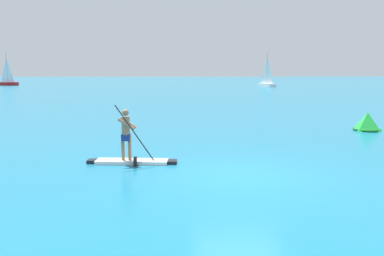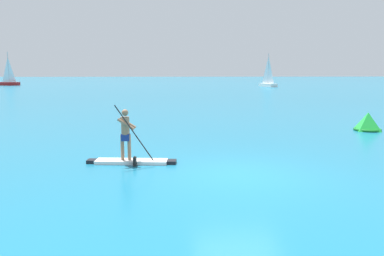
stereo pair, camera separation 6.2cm
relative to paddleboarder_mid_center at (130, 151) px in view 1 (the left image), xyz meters
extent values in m
plane|color=#196B8C|center=(3.22, -1.58, -0.41)|extent=(440.00, 440.00, 0.00)
cube|color=white|center=(0.05, 0.01, -0.36)|extent=(2.33, 0.80, 0.11)
cube|color=black|center=(1.33, -0.13, -0.36)|extent=(0.33, 0.42, 0.11)
cube|color=black|center=(-1.23, 0.14, -0.36)|extent=(0.32, 0.36, 0.11)
cylinder|color=#997051|center=(-0.02, 0.01, 0.11)|extent=(0.11, 0.11, 0.83)
cylinder|color=#997051|center=(-0.24, 0.04, 0.11)|extent=(0.11, 0.11, 0.83)
cube|color=navy|center=(-0.13, 0.03, 0.43)|extent=(0.28, 0.25, 0.22)
cylinder|color=#997051|center=(-0.13, 0.03, 0.80)|extent=(0.26, 0.26, 0.56)
sphere|color=#997051|center=(-0.13, 0.03, 1.22)|extent=(0.21, 0.21, 0.21)
cylinder|color=#997051|center=(-0.06, 0.17, 0.87)|extent=(0.54, 0.15, 0.39)
cylinder|color=#997051|center=(-0.09, -0.13, 0.87)|extent=(0.54, 0.15, 0.39)
cylinder|color=black|center=(0.18, -0.39, 0.62)|extent=(1.19, 0.17, 1.74)
cube|color=black|center=(0.18, -0.39, -0.29)|extent=(0.10, 0.21, 0.32)
pyramid|color=green|center=(11.19, 6.00, 0.04)|extent=(1.48, 1.48, 0.91)
torus|color=#167226|center=(11.19, 6.00, -0.35)|extent=(1.30, 1.30, 0.12)
cube|color=#A51E1E|center=(-32.46, 72.09, -0.06)|extent=(4.43, 1.65, 0.72)
cylinder|color=#B2B2B7|center=(-32.46, 72.09, 3.52)|extent=(0.12, 0.12, 6.43)
pyramid|color=white|center=(-32.46, 72.09, 3.02)|extent=(1.94, 0.28, 5.23)
cube|color=white|center=(21.29, 61.30, -0.09)|extent=(2.41, 5.64, 0.65)
cylinder|color=#B2B2B7|center=(21.29, 61.30, 3.13)|extent=(0.12, 0.12, 5.80)
pyramid|color=white|center=(21.29, 61.30, 2.94)|extent=(1.10, 2.27, 5.21)
camera|label=1|loc=(1.10, -11.83, 2.48)|focal=35.11mm
camera|label=2|loc=(1.16, -11.84, 2.48)|focal=35.11mm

